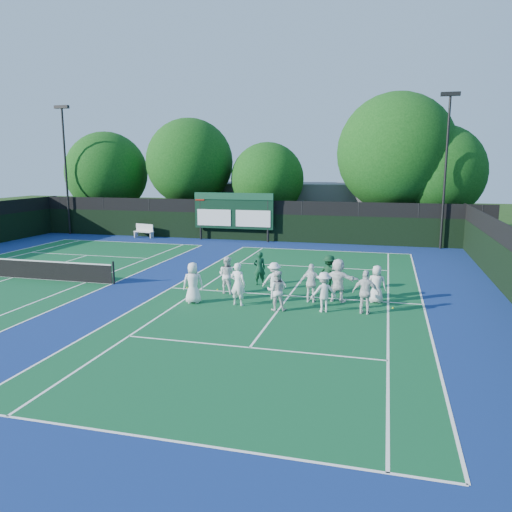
% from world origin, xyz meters
% --- Properties ---
extents(ground, '(120.00, 120.00, 0.00)m').
position_xyz_m(ground, '(0.00, 0.00, 0.00)').
color(ground, '#18360E').
rests_on(ground, ground).
extents(court_apron, '(34.00, 32.00, 0.01)m').
position_xyz_m(court_apron, '(-6.00, 1.00, 0.00)').
color(court_apron, navy).
rests_on(court_apron, ground).
extents(near_court, '(11.05, 23.85, 0.01)m').
position_xyz_m(near_court, '(0.00, 1.00, 0.01)').
color(near_court, '#105029').
rests_on(near_court, ground).
extents(left_court, '(11.05, 23.85, 0.01)m').
position_xyz_m(left_court, '(-14.00, 1.00, 0.01)').
color(left_court, '#105029').
rests_on(left_court, ground).
extents(back_fence, '(34.00, 0.08, 3.00)m').
position_xyz_m(back_fence, '(-6.00, 16.00, 1.36)').
color(back_fence, black).
rests_on(back_fence, ground).
extents(scoreboard, '(6.00, 0.21, 3.55)m').
position_xyz_m(scoreboard, '(-7.01, 15.59, 2.19)').
color(scoreboard, black).
rests_on(scoreboard, ground).
extents(clubhouse, '(18.00, 6.00, 4.00)m').
position_xyz_m(clubhouse, '(-2.00, 24.00, 2.00)').
color(clubhouse, slate).
rests_on(clubhouse, ground).
extents(light_pole_left, '(1.20, 0.30, 10.12)m').
position_xyz_m(light_pole_left, '(-21.00, 15.70, 6.30)').
color(light_pole_left, black).
rests_on(light_pole_left, ground).
extents(light_pole_right, '(1.20, 0.30, 10.12)m').
position_xyz_m(light_pole_right, '(7.50, 15.70, 6.30)').
color(light_pole_right, black).
rests_on(light_pole_right, ground).
extents(tennis_net, '(11.30, 0.10, 1.10)m').
position_xyz_m(tennis_net, '(-14.00, 1.00, 0.49)').
color(tennis_net, black).
rests_on(tennis_net, ground).
extents(bench, '(1.73, 0.84, 1.06)m').
position_xyz_m(bench, '(-14.18, 15.38, 0.57)').
color(bench, silver).
rests_on(bench, ground).
extents(tree_a, '(6.98, 6.98, 8.37)m').
position_xyz_m(tree_a, '(-19.52, 19.58, 4.70)').
color(tree_a, black).
rests_on(tree_a, ground).
extents(tree_b, '(7.10, 7.10, 9.32)m').
position_xyz_m(tree_b, '(-11.81, 19.58, 5.59)').
color(tree_b, black).
rests_on(tree_b, ground).
extents(tree_c, '(5.79, 5.79, 7.33)m').
position_xyz_m(tree_c, '(-5.23, 19.58, 4.28)').
color(tree_c, black).
rests_on(tree_c, ground).
extents(tree_d, '(8.71, 8.71, 10.80)m').
position_xyz_m(tree_d, '(4.55, 19.58, 6.22)').
color(tree_d, black).
rests_on(tree_d, ground).
extents(tree_e, '(6.86, 6.86, 8.45)m').
position_xyz_m(tree_e, '(7.52, 19.58, 4.85)').
color(tree_e, black).
rests_on(tree_e, ground).
extents(tennis_ball_0, '(0.07, 0.07, 0.07)m').
position_xyz_m(tennis_ball_0, '(-3.29, 1.11, 0.03)').
color(tennis_ball_0, '#C5D519').
rests_on(tennis_ball_0, ground).
extents(tennis_ball_3, '(0.07, 0.07, 0.07)m').
position_xyz_m(tennis_ball_3, '(-4.76, 1.12, 0.03)').
color(tennis_ball_3, '#C5D519').
rests_on(tennis_ball_3, ground).
extents(tennis_ball_4, '(0.07, 0.07, 0.07)m').
position_xyz_m(tennis_ball_4, '(0.49, 2.69, 0.03)').
color(tennis_ball_4, '#C5D519').
rests_on(tennis_ball_4, ground).
extents(tennis_ball_5, '(0.07, 0.07, 0.07)m').
position_xyz_m(tennis_ball_5, '(4.29, 0.11, 0.03)').
color(tennis_ball_5, '#C5D519').
rests_on(tennis_ball_5, ground).
extents(player_front_0, '(0.95, 0.78, 1.68)m').
position_xyz_m(player_front_0, '(-3.57, -1.08, 0.84)').
color(player_front_0, white).
rests_on(player_front_0, ground).
extents(player_front_1, '(0.70, 0.53, 1.75)m').
position_xyz_m(player_front_1, '(-1.71, -0.95, 0.87)').
color(player_front_1, white).
rests_on(player_front_1, ground).
extents(player_front_2, '(0.84, 0.70, 1.57)m').
position_xyz_m(player_front_2, '(-0.06, -1.24, 0.78)').
color(player_front_2, silver).
rests_on(player_front_2, ground).
extents(player_front_3, '(1.14, 0.90, 1.55)m').
position_xyz_m(player_front_3, '(1.71, -0.98, 0.78)').
color(player_front_3, silver).
rests_on(player_front_3, ground).
extents(player_front_4, '(1.03, 0.53, 1.68)m').
position_xyz_m(player_front_4, '(3.26, -0.87, 0.84)').
color(player_front_4, silver).
rests_on(player_front_4, ground).
extents(player_back_0, '(0.93, 0.80, 1.64)m').
position_xyz_m(player_back_0, '(-2.73, 0.78, 0.82)').
color(player_back_0, white).
rests_on(player_back_0, ground).
extents(player_back_1, '(1.08, 0.73, 1.55)m').
position_xyz_m(player_back_1, '(-0.53, 0.42, 0.78)').
color(player_back_1, white).
rests_on(player_back_1, ground).
extents(player_back_2, '(0.95, 0.42, 1.60)m').
position_xyz_m(player_back_2, '(1.06, 0.26, 0.80)').
color(player_back_2, white).
rests_on(player_back_2, ground).
extents(player_back_3, '(1.75, 0.85, 1.81)m').
position_xyz_m(player_back_3, '(2.09, 0.61, 0.90)').
color(player_back_3, white).
rests_on(player_back_3, ground).
extents(player_back_4, '(0.81, 0.58, 1.56)m').
position_xyz_m(player_back_4, '(3.62, 0.84, 0.78)').
color(player_back_4, silver).
rests_on(player_back_4, ground).
extents(coach_left, '(0.68, 0.58, 1.59)m').
position_xyz_m(coach_left, '(-1.75, 2.65, 0.79)').
color(coach_left, '#103D25').
rests_on(coach_left, ground).
extents(coach_right, '(1.22, 0.98, 1.65)m').
position_xyz_m(coach_right, '(1.55, 2.16, 0.82)').
color(coach_right, '#0D321B').
rests_on(coach_right, ground).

